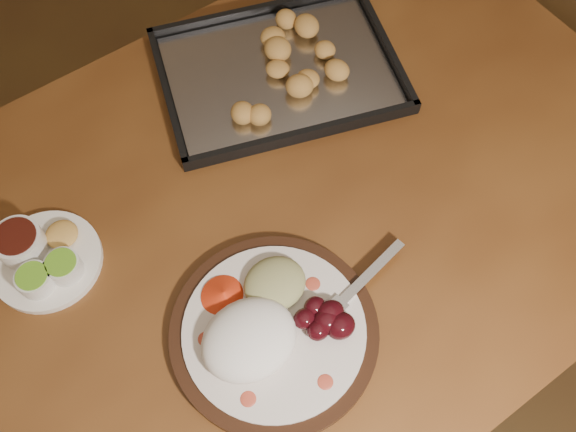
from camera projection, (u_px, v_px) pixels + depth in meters
ground at (287, 377)px, 1.65m from camera, size 4.00×4.00×0.00m
dining_table at (244, 257)px, 1.10m from camera, size 1.54×0.96×0.75m
dinner_plate at (269, 328)px, 0.91m from camera, size 0.39×0.30×0.07m
condiment_saucer at (40, 257)px, 0.97m from camera, size 0.17×0.17×0.06m
baking_tray at (278, 70)px, 1.15m from camera, size 0.49×0.41×0.04m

